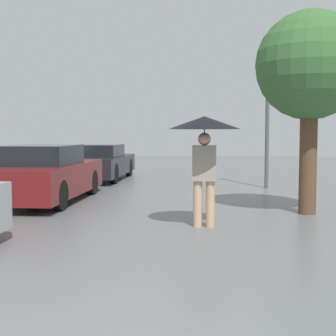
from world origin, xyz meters
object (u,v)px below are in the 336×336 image
Objects in this scene: pedestrian at (204,135)px; parked_car_farthest at (98,163)px; tree at (310,68)px; parked_car_middle at (44,175)px; street_lamp at (268,97)px.

pedestrian is 0.43× the size of parked_car_farthest.
pedestrian is 0.47× the size of tree.
parked_car_middle is at bearing 144.40° from pedestrian.
tree is 4.36m from street_lamp.
parked_car_farthest is at bearing 131.89° from tree.
pedestrian reaches higher than parked_car_middle.
street_lamp reaches higher than tree.
pedestrian is 6.18m from street_lamp.
pedestrian reaches higher than parked_car_farthest.
pedestrian is at bearing -143.23° from tree.
street_lamp is at bearing -20.24° from parked_car_farthest.
street_lamp is at bearing 93.59° from tree.
street_lamp reaches higher than parked_car_middle.
parked_car_middle is 6.61m from street_lamp.
tree is 0.94× the size of street_lamp.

